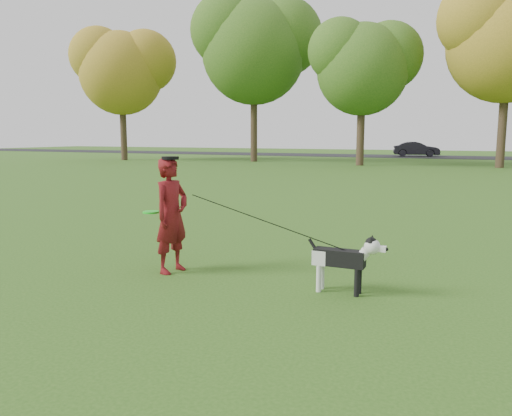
% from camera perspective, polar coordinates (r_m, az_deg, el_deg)
% --- Properties ---
extents(ground, '(120.00, 120.00, 0.00)m').
position_cam_1_polar(ground, '(6.91, -1.07, -7.71)').
color(ground, '#285116').
rests_on(ground, ground).
extents(road, '(120.00, 7.00, 0.02)m').
position_cam_1_polar(road, '(46.14, 20.51, 5.48)').
color(road, black).
rests_on(road, ground).
extents(man, '(0.48, 0.64, 1.61)m').
position_cam_1_polar(man, '(7.02, -9.62, -0.83)').
color(man, '#570E0C').
rests_on(man, ground).
extents(dog, '(0.98, 0.20, 0.74)m').
position_cam_1_polar(dog, '(6.13, 10.19, -5.53)').
color(dog, black).
rests_on(dog, ground).
extents(car_mid, '(4.09, 2.07, 1.29)m').
position_cam_1_polar(car_mid, '(46.30, 17.86, 6.42)').
color(car_mid, black).
rests_on(car_mid, road).
extents(man_held_items, '(3.03, 0.27, 1.12)m').
position_cam_1_polar(man_held_items, '(6.33, 1.17, -1.53)').
color(man_held_items, '#1BDB22').
rests_on(man_held_items, ground).
extents(tree_row, '(51.74, 8.86, 12.01)m').
position_cam_1_polar(tree_row, '(32.82, 16.98, 17.65)').
color(tree_row, '#38281C').
rests_on(tree_row, ground).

